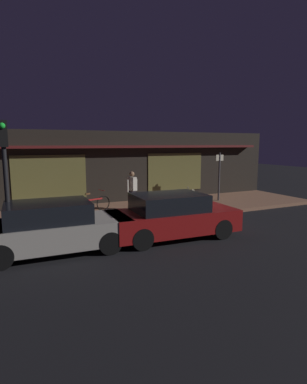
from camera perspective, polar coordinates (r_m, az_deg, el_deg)
The scene contains 10 objects.
ground_plane at distance 11.09m, azimuth 2.14°, elevation -6.81°, with size 60.00×60.00×0.00m, color black.
sidewalk_slab at distance 13.72m, azimuth -3.66°, elevation -3.45°, with size 18.00×4.00×0.15m, color #8C6047.
storefront_building at distance 16.65m, azimuth -8.06°, elevation 4.66°, with size 18.00×3.30×3.60m.
motorcycle at distance 13.69m, azimuth 4.27°, elevation -1.05°, with size 1.57×0.93×0.97m.
bicycle_parked at distance 13.17m, azimuth -10.98°, elevation -2.19°, with size 1.58×0.63×0.91m.
person_bystander at distance 13.45m, azimuth -3.96°, elevation 0.42°, with size 0.60×0.44×1.67m.
sign_post at distance 15.94m, azimuth 11.92°, elevation 3.31°, with size 0.44×0.09×2.40m.
traffic_light_pole at distance 9.27m, azimuth -25.57°, elevation 4.81°, with size 0.24×0.33×3.60m.
parked_car_far at distance 9.07m, azimuth -17.93°, elevation -6.20°, with size 4.16×1.91×1.42m.
parked_car_across at distance 10.00m, azimuth 3.37°, elevation -4.39°, with size 4.18×1.94×1.42m.
Camera 1 is at (-4.94, -9.47, 2.98)m, focal length 29.15 mm.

